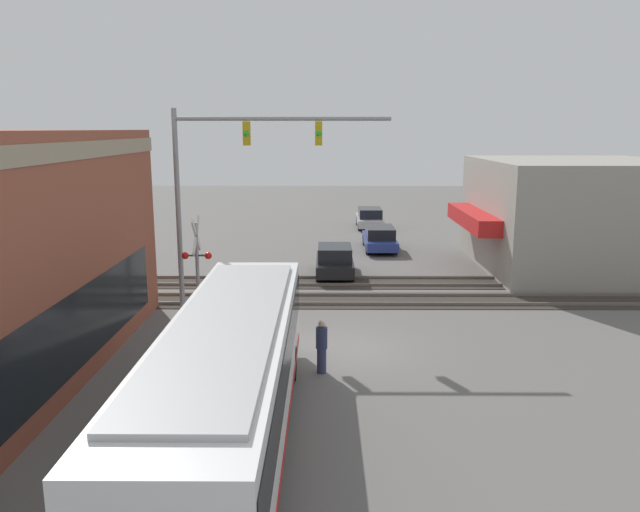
# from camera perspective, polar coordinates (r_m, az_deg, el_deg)

# --- Properties ---
(ground_plane) EXTENTS (120.00, 120.00, 0.00)m
(ground_plane) POSITION_cam_1_polar(r_m,az_deg,el_deg) (20.71, 2.36, -8.62)
(ground_plane) COLOR #605E5B
(shop_building) EXTENTS (10.44, 10.55, 5.60)m
(shop_building) POSITION_cam_1_polar(r_m,az_deg,el_deg) (34.63, 22.22, 3.50)
(shop_building) COLOR gray
(shop_building) RESTS_ON ground
(city_bus) EXTENTS (12.46, 2.59, 3.13)m
(city_bus) POSITION_cam_1_polar(r_m,az_deg,el_deg) (14.20, -8.27, -10.94)
(city_bus) COLOR white
(city_bus) RESTS_ON ground
(traffic_signal_gantry) EXTENTS (0.42, 8.35, 7.91)m
(traffic_signal_gantry) POSITION_cam_1_polar(r_m,az_deg,el_deg) (24.48, -7.87, 8.20)
(traffic_signal_gantry) COLOR gray
(traffic_signal_gantry) RESTS_ON ground
(crossing_signal) EXTENTS (1.41, 1.18, 3.81)m
(crossing_signal) POSITION_cam_1_polar(r_m,az_deg,el_deg) (24.72, -11.19, 0.04)
(crossing_signal) COLOR gray
(crossing_signal) RESTS_ON ground
(rail_track_near) EXTENTS (2.60, 60.00, 0.15)m
(rail_track_near) POSITION_cam_1_polar(r_m,az_deg,el_deg) (26.41, 1.93, -4.06)
(rail_track_near) COLOR #332D28
(rail_track_near) RESTS_ON ground
(rail_track_far) EXTENTS (2.60, 60.00, 0.15)m
(rail_track_far) POSITION_cam_1_polar(r_m,az_deg,el_deg) (29.51, 1.78, -2.39)
(rail_track_far) COLOR #332D28
(rail_track_far) RESTS_ON ground
(parked_car_black) EXTENTS (4.21, 1.82, 1.52)m
(parked_car_black) POSITION_cam_1_polar(r_m,az_deg,el_deg) (30.76, 1.35, -0.53)
(parked_car_black) COLOR black
(parked_car_black) RESTS_ON ground
(parked_car_blue) EXTENTS (4.76, 1.82, 1.42)m
(parked_car_blue) POSITION_cam_1_polar(r_m,az_deg,el_deg) (37.50, 5.47, 1.57)
(parked_car_blue) COLOR navy
(parked_car_blue) RESTS_ON ground
(parked_car_silver) EXTENTS (4.65, 1.82, 1.47)m
(parked_car_silver) POSITION_cam_1_polar(r_m,az_deg,el_deg) (45.85, 4.56, 3.43)
(parked_car_silver) COLOR #B7B7BC
(parked_car_silver) RESTS_ON ground
(pedestrian_at_crossing) EXTENTS (0.34, 0.34, 1.63)m
(pedestrian_at_crossing) POSITION_cam_1_polar(r_m,az_deg,el_deg) (24.15, -8.53, -3.72)
(pedestrian_at_crossing) COLOR #2D3351
(pedestrian_at_crossing) RESTS_ON ground
(pedestrian_near_bus) EXTENTS (0.34, 0.34, 1.62)m
(pedestrian_near_bus) POSITION_cam_1_polar(r_m,az_deg,el_deg) (18.63, 0.15, -8.27)
(pedestrian_near_bus) COLOR #2D3351
(pedestrian_near_bus) RESTS_ON ground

